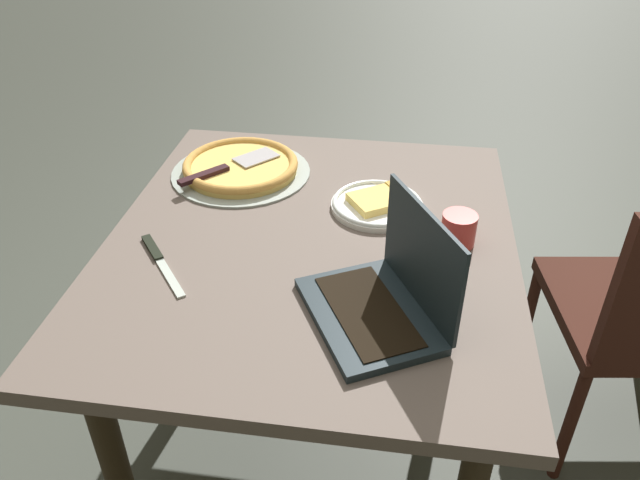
# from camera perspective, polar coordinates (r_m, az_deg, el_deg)

# --- Properties ---
(ground_plane) EXTENTS (12.00, 12.00, 0.00)m
(ground_plane) POSITION_cam_1_polar(r_m,az_deg,el_deg) (1.97, -0.64, -17.99)
(ground_plane) COLOR #3F443C
(dining_table) EXTENTS (1.09, 0.94, 0.75)m
(dining_table) POSITION_cam_1_polar(r_m,az_deg,el_deg) (1.52, -0.79, -2.98)
(dining_table) COLOR #61544C
(dining_table) RESTS_ON ground_plane
(laptop) EXTENTS (0.36, 0.33, 0.23)m
(laptop) POSITION_cam_1_polar(r_m,az_deg,el_deg) (1.22, 6.07, -4.99)
(laptop) COLOR black
(laptop) RESTS_ON dining_table
(pizza_plate) EXTENTS (0.23, 0.23, 0.04)m
(pizza_plate) POSITION_cam_1_polar(r_m,az_deg,el_deg) (1.56, 5.29, 3.34)
(pizza_plate) COLOR white
(pizza_plate) RESTS_ON dining_table
(pizza_tray) EXTENTS (0.38, 0.38, 0.04)m
(pizza_tray) POSITION_cam_1_polar(r_m,az_deg,el_deg) (1.73, -7.28, 6.65)
(pizza_tray) COLOR #99A49D
(pizza_tray) RESTS_ON dining_table
(table_knife) EXTENTS (0.21, 0.17, 0.01)m
(table_knife) POSITION_cam_1_polar(r_m,az_deg,el_deg) (1.42, -14.53, -1.67)
(table_knife) COLOR #B7C2B9
(table_knife) RESTS_ON dining_table
(drink_cup) EXTENTS (0.08, 0.08, 0.08)m
(drink_cup) POSITION_cam_1_polar(r_m,az_deg,el_deg) (1.45, 12.56, 0.99)
(drink_cup) COLOR red
(drink_cup) RESTS_ON dining_table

